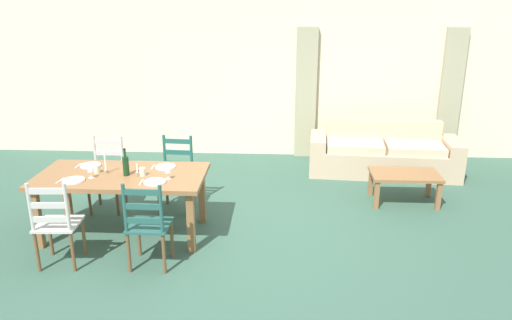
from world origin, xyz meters
The scene contains 26 objects.
ground_plane centered at (0.00, 0.00, -0.01)m, with size 9.60×9.60×0.02m, color #375B4A.
wall_far centered at (0.00, 3.30, 1.35)m, with size 9.60×0.16×2.70m, color beige.
curtain_panel_left centered at (0.85, 3.16, 1.10)m, with size 0.35×0.08×2.20m, color tan.
curtain_panel_right centered at (3.25, 3.16, 1.10)m, with size 0.35×0.08×2.20m, color tan.
dining_table centered at (-1.36, 0.04, 0.66)m, with size 1.90×0.96×0.75m.
dining_chair_near_left centered at (-1.82, -0.71, 0.48)m, with size 0.44×0.42×0.96m.
dining_chair_near_right centered at (-0.89, -0.69, 0.48)m, with size 0.43×0.41×0.96m.
dining_chair_far_left centered at (-1.80, 0.75, 0.48)m, with size 0.42×0.40×0.96m.
dining_chair_far_right centered at (-0.91, 0.83, 0.48)m, with size 0.45×0.43×0.96m.
dinner_plate_near_left centered at (-1.81, -0.21, 0.76)m, with size 0.24×0.24×0.02m, color white.
fork_near_left centered at (-1.96, -0.21, 0.75)m, with size 0.02×0.17×0.01m, color silver.
dinner_plate_near_right centered at (-0.91, -0.21, 0.76)m, with size 0.24×0.24×0.02m, color white.
fork_near_right centered at (-1.06, -0.21, 0.75)m, with size 0.02×0.17×0.01m, color silver.
dinner_plate_far_left centered at (-1.81, 0.29, 0.76)m, with size 0.24×0.24×0.02m, color white.
fork_far_left centered at (-1.96, 0.29, 0.75)m, with size 0.02×0.17×0.01m, color silver.
dinner_plate_far_right centered at (-0.91, 0.29, 0.76)m, with size 0.24×0.24×0.02m, color white.
fork_far_right centered at (-1.06, 0.29, 0.75)m, with size 0.02×0.17×0.01m, color silver.
wine_bottle centered at (-1.29, 0.00, 0.87)m, with size 0.07×0.07×0.32m.
wine_glass_near_left centered at (-1.66, -0.11, 0.86)m, with size 0.06×0.06×0.16m.
wine_glass_near_right centered at (-0.79, -0.09, 0.86)m, with size 0.06×0.06×0.16m.
coffee_cup_primary centered at (-1.11, 0.00, 0.80)m, with size 0.07×0.07×0.09m, color beige.
coffee_cup_secondary centered at (-1.66, 0.07, 0.80)m, with size 0.07×0.07×0.09m, color beige.
candle_tall centered at (-1.54, 0.06, 0.82)m, with size 0.05×0.05×0.26m.
candle_short centered at (-1.16, 0.00, 0.79)m, with size 0.05×0.05×0.14m.
couch centered at (2.05, 2.38, 0.29)m, with size 2.33×0.97×0.80m.
coffee_table centered at (2.11, 1.16, 0.36)m, with size 0.90×0.56×0.42m.
Camera 1 is at (0.45, -5.14, 2.67)m, focal length 34.68 mm.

